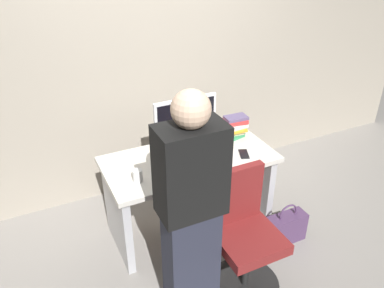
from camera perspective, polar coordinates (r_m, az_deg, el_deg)
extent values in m
plane|color=gray|center=(3.61, -0.35, -11.85)|extent=(9.00, 9.00, 0.00)
cube|color=#9E9384|center=(3.62, -6.51, 15.18)|extent=(6.40, 0.10, 3.00)
cube|color=beige|center=(3.19, -0.39, -2.26)|extent=(1.39, 0.68, 0.04)
cube|color=#B2B2B7|center=(3.23, -10.72, -10.28)|extent=(0.06, 0.60, 0.69)
cube|color=#B2B2B7|center=(3.66, 8.65, -4.82)|extent=(0.06, 0.60, 0.69)
cylinder|color=black|center=(3.16, 7.58, -19.48)|extent=(0.52, 0.52, 0.03)
cylinder|color=black|center=(3.00, 7.85, -16.84)|extent=(0.05, 0.05, 0.39)
cube|color=maroon|center=(2.84, 8.18, -13.56)|extent=(0.44, 0.44, 0.08)
cube|color=maroon|center=(2.79, 6.43, -7.30)|extent=(0.40, 0.06, 0.44)
cube|color=#262838|center=(2.72, -0.12, -16.65)|extent=(0.34, 0.20, 0.85)
cube|color=black|center=(2.26, -0.14, -3.96)|extent=(0.40, 0.24, 0.58)
sphere|color=beige|center=(2.07, -0.15, 5.07)|extent=(0.22, 0.22, 0.22)
cube|color=silver|center=(3.30, -0.90, -0.53)|extent=(0.20, 0.14, 0.02)
cube|color=silver|center=(3.27, -0.91, 0.19)|extent=(0.04, 0.03, 0.08)
cube|color=silver|center=(3.17, -0.94, 3.66)|extent=(0.54, 0.04, 0.36)
cube|color=black|center=(3.16, -0.82, 3.54)|extent=(0.50, 0.01, 0.32)
cube|color=white|center=(3.06, -0.58, -3.09)|extent=(0.43, 0.13, 0.02)
ellipsoid|color=white|center=(3.19, 4.06, -1.52)|extent=(0.06, 0.10, 0.03)
cylinder|color=silver|center=(2.90, -7.90, -4.54)|extent=(0.07, 0.07, 0.09)
cube|color=#338C59|center=(3.49, 6.12, 1.26)|extent=(0.19, 0.14, 0.03)
cube|color=beige|center=(3.48, 6.09, 1.87)|extent=(0.16, 0.13, 0.04)
cube|color=gold|center=(3.45, 6.23, 2.18)|extent=(0.19, 0.16, 0.02)
cube|color=white|center=(3.45, 6.23, 2.71)|extent=(0.22, 0.15, 0.04)
cube|color=red|center=(3.43, 6.21, 3.30)|extent=(0.22, 0.15, 0.04)
cube|color=#594C72|center=(3.43, 6.40, 3.81)|extent=(0.20, 0.13, 0.03)
cube|color=black|center=(3.24, 7.54, -1.44)|extent=(0.12, 0.16, 0.01)
cube|color=#4C3356|center=(3.49, 13.48, -11.79)|extent=(0.34, 0.14, 0.26)
torus|color=#4C3356|center=(3.39, 13.79, -9.75)|extent=(0.18, 0.02, 0.18)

